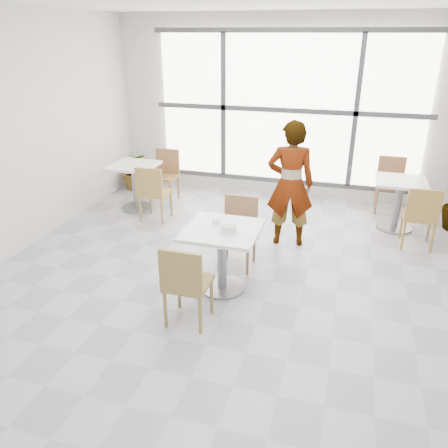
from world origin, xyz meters
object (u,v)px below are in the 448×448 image
(person, at_px, (290,184))
(bg_table_right, at_px, (399,197))
(coffee_cup, at_px, (216,221))
(chair_far, at_px, (239,227))
(bg_chair_left_near, at_px, (153,190))
(bg_chair_left_far, at_px, (166,171))
(main_table, at_px, (222,247))
(bg_table_left, at_px, (135,180))
(chair_near, at_px, (185,281))
(bg_chair_right_near, at_px, (421,214))
(oatmeal_bowl, at_px, (229,228))
(bg_chair_right_far, at_px, (390,180))
(plant_left, at_px, (135,170))

(person, distance_m, bg_table_right, 1.77)
(coffee_cup, height_order, person, person)
(chair_far, relative_size, bg_chair_left_near, 1.00)
(bg_table_right, xyz_separation_m, bg_chair_left_far, (-3.75, 0.20, 0.01))
(bg_chair_left_far, bearing_deg, main_table, -55.19)
(bg_table_left, bearing_deg, chair_far, -32.83)
(main_table, relative_size, coffee_cup, 5.03)
(chair_near, xyz_separation_m, bg_chair_left_far, (-1.62, 3.30, 0.00))
(coffee_cup, xyz_separation_m, bg_chair_right_near, (2.31, 1.62, -0.28))
(oatmeal_bowl, distance_m, bg_chair_left_near, 2.37)
(chair_far, distance_m, bg_chair_right_near, 2.44)
(main_table, bearing_deg, bg_table_left, 136.10)
(bg_chair_right_far, bearing_deg, bg_chair_left_near, -156.50)
(oatmeal_bowl, relative_size, coffee_cup, 1.32)
(main_table, bearing_deg, bg_chair_right_near, 37.87)
(bg_chair_left_near, bearing_deg, chair_near, 121.29)
(oatmeal_bowl, distance_m, bg_table_left, 3.00)
(bg_table_left, xyz_separation_m, bg_chair_left_near, (0.50, -0.40, 0.01))
(bg_table_left, xyz_separation_m, bg_table_right, (4.05, 0.35, 0.00))
(chair_near, distance_m, bg_chair_right_far, 4.36)
(oatmeal_bowl, height_order, bg_chair_right_far, bg_chair_right_far)
(bg_table_left, height_order, bg_chair_right_near, bg_chair_right_near)
(chair_far, bearing_deg, oatmeal_bowl, -84.20)
(chair_far, relative_size, bg_chair_left_far, 1.00)
(oatmeal_bowl, height_order, coffee_cup, oatmeal_bowl)
(bg_chair_right_near, distance_m, bg_chair_right_far, 1.42)
(chair_near, bearing_deg, bg_table_right, -124.47)
(person, distance_m, bg_chair_right_near, 1.76)
(plant_left, bearing_deg, person, -26.43)
(bg_chair_right_near, height_order, plant_left, bg_chair_right_near)
(person, height_order, bg_table_left, person)
(bg_chair_left_near, distance_m, bg_chair_left_far, 0.97)
(chair_near, bearing_deg, bg_chair_right_far, -117.94)
(chair_far, relative_size, plant_left, 1.23)
(bg_table_right, relative_size, bg_chair_right_far, 0.86)
(person, bearing_deg, main_table, 59.99)
(chair_far, bearing_deg, person, 56.59)
(bg_table_left, relative_size, bg_chair_right_near, 0.86)
(main_table, relative_size, person, 0.47)
(plant_left, bearing_deg, bg_chair_left_far, -26.18)
(bg_chair_left_near, height_order, plant_left, bg_chair_left_near)
(person, relative_size, plant_left, 2.41)
(chair_near, distance_m, plant_left, 4.40)
(bg_chair_right_near, distance_m, plant_left, 4.92)
(oatmeal_bowl, distance_m, bg_chair_right_far, 3.65)
(main_table, relative_size, bg_table_left, 1.07)
(chair_far, bearing_deg, chair_near, -96.91)
(chair_far, relative_size, oatmeal_bowl, 4.14)
(chair_far, xyz_separation_m, bg_chair_right_far, (1.87, 2.46, 0.00))
(oatmeal_bowl, relative_size, person, 0.12)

